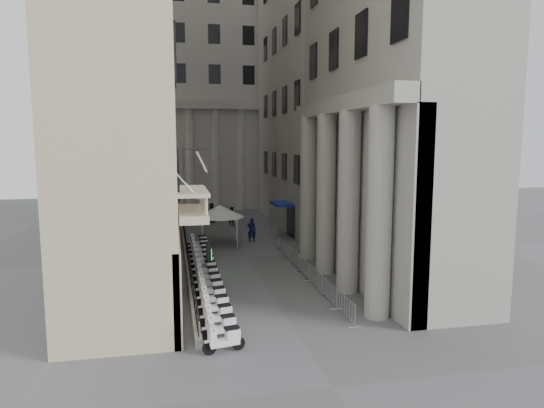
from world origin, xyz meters
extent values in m
plane|color=#525255|center=(0.00, 0.00, 0.00)|extent=(120.00, 120.00, 0.00)
cube|color=#BAAF8F|center=(-7.50, 22.00, 17.00)|extent=(5.00, 36.00, 34.00)
cube|color=#B8B5AD|center=(0.00, 48.00, 15.00)|extent=(22.00, 10.00, 30.00)
cylinder|color=white|center=(-2.98, 22.79, 1.08)|extent=(0.06, 0.06, 2.16)
cylinder|color=white|center=(-0.23, 22.79, 1.08)|extent=(0.06, 0.06, 2.16)
cylinder|color=white|center=(-2.98, 25.55, 1.08)|extent=(0.06, 0.06, 2.16)
cylinder|color=white|center=(-0.23, 25.55, 1.08)|extent=(0.06, 0.06, 2.16)
cube|color=silver|center=(-1.60, 24.17, 2.21)|extent=(2.95, 2.95, 0.12)
cone|color=silver|center=(-1.60, 24.17, 2.71)|extent=(3.94, 3.94, 0.98)
cylinder|color=#9A9DA2|center=(-4.20, 25.76, 3.85)|extent=(0.16, 0.16, 7.70)
cylinder|color=#9A9DA2|center=(-3.14, 26.20, 7.70)|extent=(2.17, 1.01, 0.12)
cube|color=#9A9DA2|center=(-2.16, 26.62, 7.65)|extent=(0.53, 0.38, 0.14)
cube|color=black|center=(-3.07, 14.87, 0.95)|extent=(0.27, 0.90, 1.91)
cube|color=#19E54C|center=(-2.92, 14.86, 1.17)|extent=(0.04, 0.69, 1.06)
imported|color=black|center=(1.17, 24.17, 1.01)|extent=(0.81, 0.60, 2.01)
imported|color=black|center=(0.48, 32.22, 0.95)|extent=(1.17, 1.12, 1.90)
imported|color=black|center=(-1.30, 34.38, 1.02)|extent=(1.01, 0.67, 2.03)
camera|label=1|loc=(-5.19, -14.86, 8.42)|focal=32.00mm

